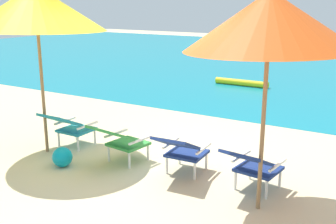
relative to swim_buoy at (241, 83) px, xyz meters
name	(u,v)px	position (x,y,z in m)	size (l,w,h in m)	color
ground_plane	(246,109)	(1.07, -2.51, -0.10)	(40.00, 40.00, 0.00)	beige
ocean_band	(319,64)	(1.07, 5.55, -0.09)	(40.00, 18.00, 0.01)	teal
swim_buoy	(241,83)	(0.00, 0.00, 0.00)	(0.18, 0.18, 1.60)	yellow
lounge_chair_far_left	(69,125)	(-0.57, -6.48, 0.31)	(0.55, 0.88, 0.68)	teal
lounge_chair_near_left	(120,139)	(0.59, -6.61, 0.31)	(0.65, 0.94, 0.68)	#338E3D
lounge_chair_near_right	(182,149)	(1.60, -6.51, 0.31)	(0.58, 0.90, 0.68)	navy
lounge_chair_far_right	(253,164)	(2.65, -6.53, 0.31)	(0.64, 0.93, 0.68)	navy
beach_umbrella_left	(36,8)	(-0.79, -6.79, 2.21)	(2.54, 2.55, 2.67)	olive
beach_umbrella_right	(270,21)	(2.86, -6.88, 2.11)	(2.01, 1.99, 2.56)	olive
beach_ball	(62,157)	(-0.10, -7.13, 0.05)	(0.30, 0.30, 0.30)	#0A93AD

